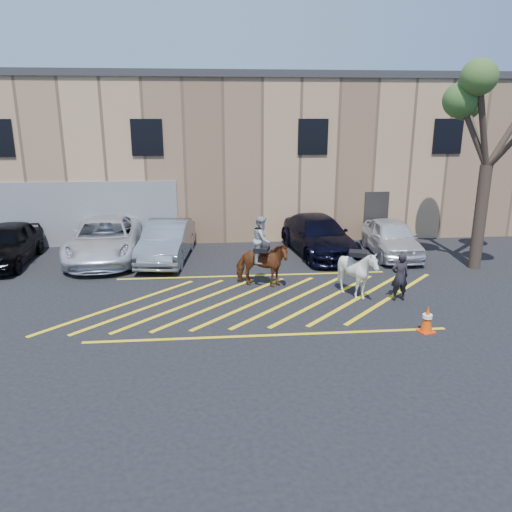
{
  "coord_description": "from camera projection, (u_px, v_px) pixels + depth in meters",
  "views": [
    {
      "loc": [
        -1.42,
        -14.62,
        5.56
      ],
      "look_at": [
        -0.07,
        0.2,
        1.3
      ],
      "focal_mm": 35.0,
      "sensor_mm": 36.0,
      "label": 1
    }
  ],
  "objects": [
    {
      "name": "car_blue_suv",
      "position": [
        318.0,
        235.0,
        20.41
      ],
      "size": [
        2.78,
        5.43,
        1.51
      ],
      "primitive_type": "imported",
      "rotation": [
        0.0,
        0.0,
        0.13
      ],
      "color": "black",
      "rests_on": "ground"
    },
    {
      "name": "car_white_suv",
      "position": [
        391.0,
        238.0,
        20.18
      ],
      "size": [
        1.98,
        4.36,
        1.45
      ],
      "primitive_type": "imported",
      "rotation": [
        0.0,
        0.0,
        -0.06
      ],
      "color": "silver",
      "rests_on": "ground"
    },
    {
      "name": "saddled_white",
      "position": [
        357.0,
        273.0,
        15.45
      ],
      "size": [
        1.7,
        1.8,
        1.6
      ],
      "color": "silver",
      "rests_on": "ground"
    },
    {
      "name": "car_white_pickup",
      "position": [
        105.0,
        239.0,
        19.63
      ],
      "size": [
        2.99,
        5.86,
        1.59
      ],
      "primitive_type": "imported",
      "rotation": [
        0.0,
        0.0,
        0.06
      ],
      "color": "silver",
      "rests_on": "ground"
    },
    {
      "name": "warehouse",
      "position": [
        237.0,
        151.0,
        26.12
      ],
      "size": [
        32.42,
        10.2,
        7.3
      ],
      "color": "tan",
      "rests_on": "ground"
    },
    {
      "name": "traffic_cone",
      "position": [
        427.0,
        319.0,
        13.09
      ],
      "size": [
        0.47,
        0.47,
        0.73
      ],
      "color": "#F9360A",
      "rests_on": "ground"
    },
    {
      "name": "ground",
      "position": [
        259.0,
        297.0,
        15.65
      ],
      "size": [
        90.0,
        90.0,
        0.0
      ],
      "primitive_type": "plane",
      "color": "black",
      "rests_on": "ground"
    },
    {
      "name": "car_black_suv",
      "position": [
        6.0,
        244.0,
        18.99
      ],
      "size": [
        1.97,
        4.63,
        1.56
      ],
      "primitive_type": "imported",
      "rotation": [
        0.0,
        0.0,
        0.03
      ],
      "color": "black",
      "rests_on": "ground"
    },
    {
      "name": "hatching_zone",
      "position": [
        260.0,
        301.0,
        15.36
      ],
      "size": [
        12.6,
        5.12,
        0.01
      ],
      "color": "yellow",
      "rests_on": "ground"
    },
    {
      "name": "tree",
      "position": [
        493.0,
        109.0,
        17.12
      ],
      "size": [
        3.99,
        4.37,
        7.31
      ],
      "color": "#413327",
      "rests_on": "ground"
    },
    {
      "name": "car_silver_sedan",
      "position": [
        167.0,
        241.0,
        19.47
      ],
      "size": [
        2.1,
        4.77,
        1.52
      ],
      "primitive_type": "imported",
      "rotation": [
        0.0,
        0.0,
        -0.11
      ],
      "color": "gray",
      "rests_on": "ground"
    },
    {
      "name": "mounted_bay",
      "position": [
        262.0,
        259.0,
        16.41
      ],
      "size": [
        1.96,
        1.28,
        2.38
      ],
      "color": "brown",
      "rests_on": "ground"
    },
    {
      "name": "handler",
      "position": [
        400.0,
        277.0,
        15.24
      ],
      "size": [
        0.56,
        0.38,
        1.51
      ],
      "primitive_type": "imported",
      "rotation": [
        0.0,
        0.0,
        3.17
      ],
      "color": "black",
      "rests_on": "ground"
    }
  ]
}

